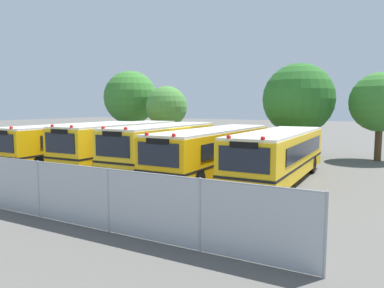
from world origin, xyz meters
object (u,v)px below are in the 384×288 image
object	(u,v)px
school_bus_0	(77,141)
school_bus_3	(214,150)
school_bus_1	(120,142)
tree_0	(131,98)
school_bus_4	(278,154)
school_bus_2	(163,145)
tree_1	(165,107)
tree_3	(380,101)
tree_2	(297,100)

from	to	relation	value
school_bus_0	school_bus_3	bearing A→B (deg)	179.80
school_bus_1	tree_0	xyz separation A→B (m)	(-6.88, 10.05, 3.05)
school_bus_0	school_bus_4	size ratio (longest dim) A/B	1.12
school_bus_0	school_bus_3	xyz separation A→B (m)	(10.06, 0.07, -0.02)
school_bus_2	tree_1	world-z (taller)	tree_1
school_bus_1	tree_3	bearing A→B (deg)	-146.70
tree_3	tree_2	bearing A→B (deg)	-172.46
school_bus_0	tree_0	xyz separation A→B (m)	(-3.49, 10.36, 3.11)
school_bus_4	tree_3	size ratio (longest dim) A/B	1.66
school_bus_2	tree_1	size ratio (longest dim) A/B	1.70
school_bus_4	tree_2	world-z (taller)	tree_2
tree_0	school_bus_2	bearing A→B (deg)	-44.90
school_bus_0	school_bus_2	world-z (taller)	school_bus_2
school_bus_4	tree_2	distance (m)	9.67
school_bus_0	tree_3	world-z (taller)	tree_3
tree_0	tree_1	distance (m)	5.05
tree_0	tree_3	bearing A→B (deg)	-1.10
school_bus_4	school_bus_3	bearing A→B (deg)	0.27
school_bus_4	tree_2	bearing A→B (deg)	-82.72
tree_0	tree_1	world-z (taller)	tree_0
tree_0	tree_2	world-z (taller)	tree_0
school_bus_1	school_bus_3	xyz separation A→B (m)	(6.67, -0.24, -0.07)
school_bus_0	school_bus_1	distance (m)	3.40
school_bus_2	tree_3	distance (m)	14.94
school_bus_2	tree_2	xyz separation A→B (m)	(5.75, 9.03, 2.75)
school_bus_3	tree_3	size ratio (longest dim) A/B	1.81
tree_3	tree_0	bearing A→B (deg)	178.90
school_bus_4	school_bus_2	bearing A→B (deg)	-0.95
school_bus_1	tree_1	size ratio (longest dim) A/B	1.80
school_bus_4	tree_0	distance (m)	20.15
school_bus_2	tree_3	world-z (taller)	tree_3
tree_0	tree_3	size ratio (longest dim) A/B	1.19
school_bus_2	tree_0	world-z (taller)	tree_0
school_bus_0	school_bus_1	size ratio (longest dim) A/B	1.13
school_bus_2	school_bus_3	bearing A→B (deg)	176.48
tree_3	school_bus_1	bearing A→B (deg)	-146.08
school_bus_3	tree_0	world-z (taller)	tree_0
school_bus_1	school_bus_0	bearing A→B (deg)	4.73
school_bus_4	tree_3	xyz separation A→B (m)	(4.18, 9.89, 2.67)
tree_1	school_bus_2	bearing A→B (deg)	-58.25
tree_1	school_bus_3	bearing A→B (deg)	-45.34
school_bus_0	school_bus_3	size ratio (longest dim) A/B	1.03
tree_1	tree_3	xyz separation A→B (m)	(16.44, 1.00, 0.41)
school_bus_0	tree_3	xyz separation A→B (m)	(17.72, 9.96, 2.65)
school_bus_4	tree_1	size ratio (longest dim) A/B	1.82
school_bus_3	tree_2	distance (m)	9.89
tree_2	school_bus_3	bearing A→B (deg)	-104.48
school_bus_3	school_bus_2	bearing A→B (deg)	-1.48
tree_1	tree_2	world-z (taller)	tree_2
school_bus_2	tree_3	size ratio (longest dim) A/B	1.55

